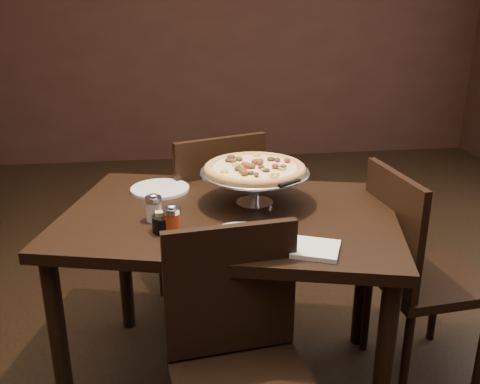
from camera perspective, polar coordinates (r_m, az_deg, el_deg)
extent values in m
cube|color=black|center=(2.61, 0.01, -18.74)|extent=(6.00, 7.00, 0.02)
cube|color=black|center=(5.53, -5.12, 17.74)|extent=(6.00, 0.02, 2.80)
cube|color=black|center=(2.13, -1.15, -2.80)|extent=(1.49, 1.18, 0.04)
cylinder|color=black|center=(2.18, -18.66, -15.68)|extent=(0.07, 0.07, 0.77)
cylinder|color=black|center=(2.03, 14.97, -18.40)|extent=(0.07, 0.07, 0.77)
cylinder|color=black|center=(2.76, -12.25, -6.99)|extent=(0.07, 0.07, 0.77)
cylinder|color=black|center=(2.64, 12.97, -8.39)|extent=(0.07, 0.07, 0.77)
cylinder|color=silver|center=(2.22, 1.56, -1.15)|extent=(0.15, 0.15, 0.01)
cylinder|color=silver|center=(2.19, 1.57, 0.41)|extent=(0.03, 0.03, 0.12)
cylinder|color=silver|center=(2.17, 1.59, 1.99)|extent=(0.11, 0.11, 0.01)
cylinder|color=gray|center=(2.17, 1.59, 2.15)|extent=(0.44, 0.44, 0.01)
torus|color=gray|center=(2.17, 1.59, 2.18)|extent=(0.45, 0.45, 0.01)
cylinder|color=#AB6B33|center=(2.17, 1.59, 2.40)|extent=(0.40, 0.40, 0.01)
torus|color=#AB6B33|center=(2.17, 1.59, 2.51)|extent=(0.42, 0.42, 0.03)
cylinder|color=#E3C47C|center=(2.16, 1.60, 2.64)|extent=(0.34, 0.34, 0.01)
cylinder|color=beige|center=(2.06, -9.16, -2.02)|extent=(0.06, 0.06, 0.08)
cylinder|color=silver|center=(2.05, -9.23, -0.76)|extent=(0.06, 0.06, 0.02)
ellipsoid|color=silver|center=(2.04, -9.26, -0.34)|extent=(0.03, 0.03, 0.01)
cylinder|color=maroon|center=(1.94, -7.25, -3.34)|extent=(0.06, 0.06, 0.08)
cylinder|color=silver|center=(1.92, -7.31, -1.96)|extent=(0.06, 0.06, 0.02)
ellipsoid|color=silver|center=(1.92, -7.34, -1.51)|extent=(0.03, 0.03, 0.01)
cylinder|color=black|center=(1.97, -7.94, -3.32)|extent=(0.10, 0.10, 0.06)
cube|color=tan|center=(1.97, -8.44, -2.97)|extent=(0.04, 0.03, 0.07)
cube|color=tan|center=(1.97, -7.57, -2.93)|extent=(0.04, 0.03, 0.07)
cube|color=white|center=(1.83, 8.08, -6.05)|extent=(0.20, 0.20, 0.02)
cylinder|color=silver|center=(2.39, -8.53, 0.33)|extent=(0.26, 0.26, 0.01)
cylinder|color=silver|center=(1.91, 0.19, -4.77)|extent=(0.24, 0.24, 0.01)
cone|color=silver|center=(2.02, 5.31, 0.82)|extent=(0.14, 0.14, 0.00)
cylinder|color=black|center=(2.02, 5.31, 0.89)|extent=(0.10, 0.08, 0.02)
cube|color=black|center=(2.87, -3.76, -3.46)|extent=(0.60, 0.60, 0.04)
cube|color=black|center=(2.59, -2.02, 0.53)|extent=(0.45, 0.19, 0.49)
cylinder|color=black|center=(3.20, -1.90, -5.75)|extent=(0.04, 0.04, 0.46)
cylinder|color=black|center=(3.08, -8.35, -7.10)|extent=(0.04, 0.04, 0.46)
cylinder|color=black|center=(2.90, 1.35, -8.66)|extent=(0.04, 0.04, 0.46)
cylinder|color=black|center=(2.76, -5.70, -10.36)|extent=(0.04, 0.04, 0.46)
cube|color=black|center=(1.79, -0.98, -10.42)|extent=(0.44, 0.09, 0.46)
cube|color=black|center=(2.51, 19.43, -8.78)|extent=(0.49, 0.49, 0.04)
cube|color=black|center=(2.29, 15.89, -3.68)|extent=(0.08, 0.45, 0.47)
cylinder|color=black|center=(2.85, 20.08, -10.80)|extent=(0.04, 0.04, 0.44)
cylinder|color=black|center=(2.42, 17.29, -16.45)|extent=(0.04, 0.04, 0.44)
cylinder|color=black|center=(2.68, 13.36, -12.13)|extent=(0.04, 0.04, 0.44)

